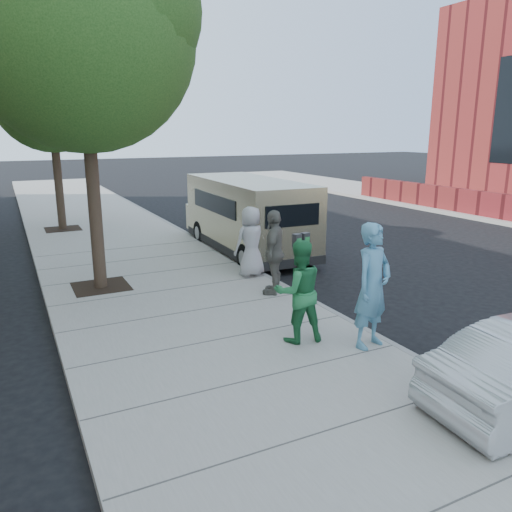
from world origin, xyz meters
name	(u,v)px	position (x,y,z in m)	size (l,w,h in m)	color
ground	(239,310)	(0.00, 0.00, 0.00)	(120.00, 120.00, 0.00)	black
sidewalk	(192,314)	(-1.00, 0.00, 0.07)	(5.00, 60.00, 0.15)	gray
curb_face	(299,296)	(1.44, 0.00, 0.07)	(0.12, 60.00, 0.16)	gray
tree_near	(83,27)	(-2.25, 2.40, 5.55)	(4.62, 4.60, 7.53)	black
tree_far	(51,90)	(-2.25, 10.00, 4.88)	(3.92, 3.80, 6.49)	black
parking_meter	(301,257)	(0.70, -1.22, 1.31)	(0.34, 0.16, 1.60)	gray
van	(247,214)	(2.30, 4.42, 1.16)	(2.15, 5.95, 2.18)	#BCB087
person_officer	(373,286)	(1.05, -2.82, 1.16)	(0.74, 0.48, 2.02)	#5493B3
person_green_shirt	(299,291)	(0.11, -2.12, 1.01)	(0.83, 0.65, 1.71)	#287C43
person_gray_shirt	(251,242)	(1.11, 1.68, 0.99)	(0.82, 0.53, 1.68)	#ADADB0
person_striped_polo	(274,252)	(0.96, 0.27, 1.05)	(1.06, 0.44, 1.81)	slate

